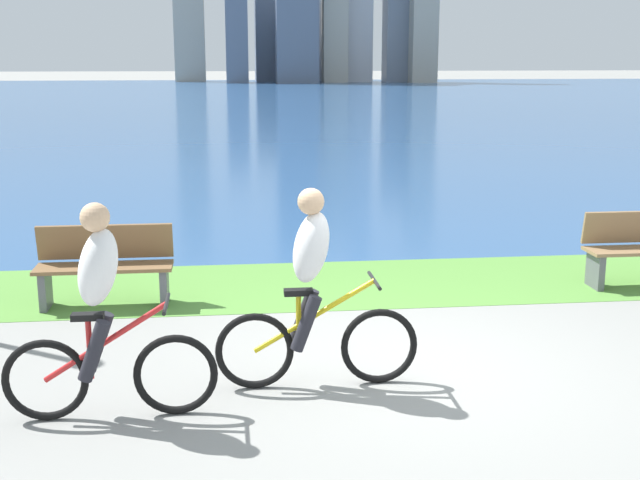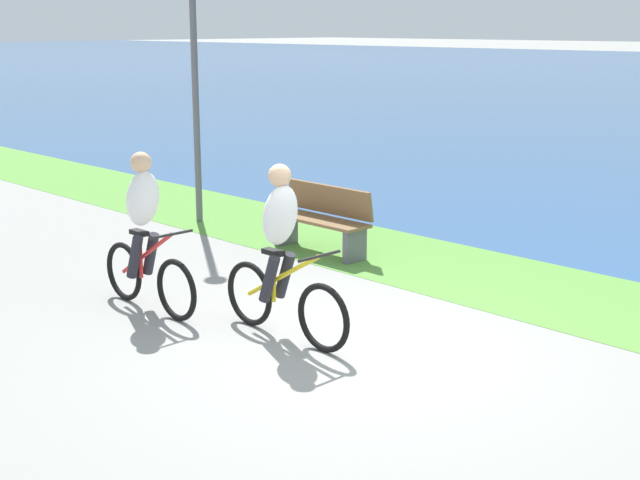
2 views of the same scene
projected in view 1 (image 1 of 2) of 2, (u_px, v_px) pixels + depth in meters
The scene contains 6 objects.
ground_plane at pixel (402, 367), 7.43m from camera, with size 300.00×300.00×0.00m, color gray.
grass_strip_bayside at pixel (354, 283), 10.16m from camera, with size 120.00×2.20×0.01m, color #59933D.
bay_water_surface at pixel (248, 99), 53.79m from camera, with size 300.00×87.80×0.00m, color #2D568C.
cyclist_lead at pixel (313, 290), 6.83m from camera, with size 1.72×0.52×1.70m.
cyclist_trailing at pixel (103, 314), 6.22m from camera, with size 1.63×0.52×1.69m.
bench_far_along_path at pixel (105, 266), 9.19m from camera, with size 1.50×0.47×0.90m.
Camera 1 is at (-1.53, -6.87, 2.74)m, focal length 46.28 mm.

